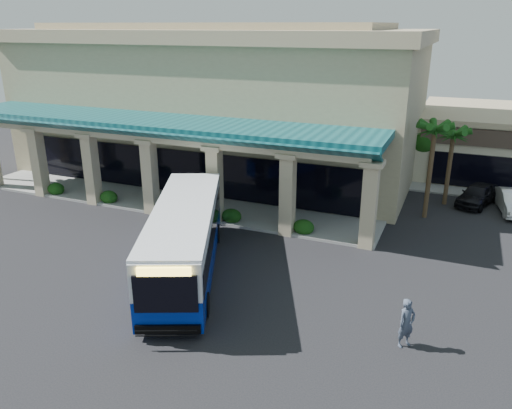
% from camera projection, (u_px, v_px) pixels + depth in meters
% --- Properties ---
extents(ground, '(110.00, 110.00, 0.00)m').
position_uv_depth(ground, '(223.00, 268.00, 24.41)').
color(ground, black).
extents(main_building, '(30.80, 14.80, 11.35)m').
position_uv_depth(main_building, '(220.00, 99.00, 39.26)').
color(main_building, tan).
rests_on(main_building, ground).
extents(arcade, '(30.00, 6.20, 5.70)m').
position_uv_depth(arcade, '(157.00, 162.00, 32.23)').
color(arcade, '#0B3F45').
rests_on(arcade, ground).
extents(palm_0, '(2.40, 2.40, 6.60)m').
position_uv_depth(palm_0, '(431.00, 166.00, 29.76)').
color(palm_0, '#154412').
rests_on(palm_0, ground).
extents(palm_1, '(2.40, 2.40, 5.80)m').
position_uv_depth(palm_1, '(450.00, 162.00, 32.14)').
color(palm_1, '#154412').
rests_on(palm_1, ground).
extents(broadleaf_tree, '(2.60, 2.60, 4.81)m').
position_uv_depth(broadleaf_tree, '(424.00, 149.00, 37.37)').
color(broadleaf_tree, '#133C0D').
rests_on(broadleaf_tree, ground).
extents(transit_bus, '(7.23, 11.99, 3.31)m').
position_uv_depth(transit_bus, '(185.00, 240.00, 23.50)').
color(transit_bus, '#032297').
rests_on(transit_bus, ground).
extents(pedestrian, '(0.81, 0.82, 1.92)m').
position_uv_depth(pedestrian, '(406.00, 323.00, 18.21)').
color(pedestrian, '#3C4657').
rests_on(pedestrian, ground).
extents(car_silver, '(3.00, 4.51, 1.43)m').
position_uv_depth(car_silver, '(477.00, 194.00, 32.77)').
color(car_silver, black).
rests_on(car_silver, ground).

